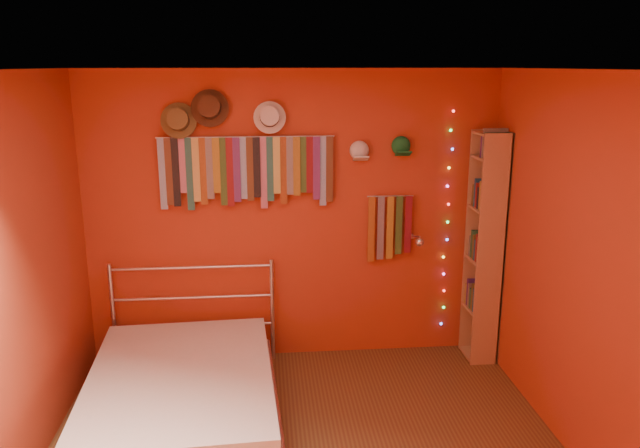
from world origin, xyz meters
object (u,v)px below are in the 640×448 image
object	(u,v)px
reading_lamp	(418,241)
bookshelf	(489,247)
bed	(182,396)
tie_rack	(246,168)

from	to	relation	value
reading_lamp	bookshelf	size ratio (longest dim) A/B	0.16
reading_lamp	bed	xyz separation A→B (m)	(-1.91, -0.82, -0.88)
tie_rack	bed	bearing A→B (deg)	-115.82
bed	bookshelf	bearing A→B (deg)	15.52
reading_lamp	bookshelf	xyz separation A→B (m)	(0.62, 0.02, -0.07)
reading_lamp	bookshelf	distance (m)	0.63
bookshelf	bed	world-z (taller)	bookshelf
tie_rack	bookshelf	distance (m)	2.16
bed	reading_lamp	bearing A→B (deg)	20.33
bookshelf	tie_rack	bearing A→B (deg)	175.67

